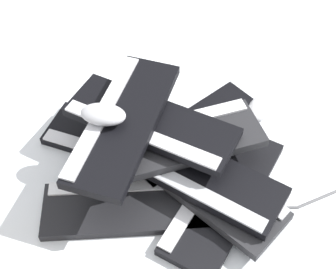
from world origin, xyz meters
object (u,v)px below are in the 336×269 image
object	(u,v)px
keyboard_0	(124,143)
keyboard_5	(196,173)
mouse_0	(103,114)
mouse_3	(196,127)
keyboard_2	(223,195)
keyboard_8	(124,121)
keyboard_6	(176,141)
keyboard_7	(151,122)
keyboard_3	(195,134)
mouse_1	(121,134)
mouse_2	(260,108)
keyboard_4	(203,182)
keyboard_1	(132,206)
mouse_4	(128,140)

from	to	relation	value
keyboard_0	keyboard_5	bearing A→B (deg)	168.50
mouse_0	mouse_3	xyz separation A→B (m)	(-0.17, -0.18, -0.15)
keyboard_2	keyboard_8	xyz separation A→B (m)	(0.27, 0.00, 0.15)
keyboard_6	keyboard_7	xyz separation A→B (m)	(0.07, -0.00, 0.03)
keyboard_3	mouse_1	distance (m)	0.21
keyboard_8	mouse_2	world-z (taller)	keyboard_8
keyboard_7	mouse_3	world-z (taller)	keyboard_7
keyboard_7	keyboard_4	bearing A→B (deg)	163.21
keyboard_4	keyboard_5	xyz separation A→B (m)	(0.02, 0.00, 0.03)
mouse_1	keyboard_1	bearing A→B (deg)	-130.09
mouse_2	mouse_3	xyz separation A→B (m)	(0.13, 0.17, 0.03)
mouse_0	mouse_1	xyz separation A→B (m)	(0.00, -0.07, -0.15)
keyboard_2	keyboard_0	bearing A→B (deg)	-7.38
keyboard_0	keyboard_3	xyz separation A→B (m)	(-0.16, -0.11, 0.00)
mouse_3	mouse_1	bearing A→B (deg)	68.92
keyboard_2	keyboard_5	distance (m)	0.10
keyboard_6	mouse_2	size ratio (longest dim) A/B	3.84
keyboard_0	keyboard_1	size ratio (longest dim) A/B	0.99
keyboard_4	mouse_0	bearing A→B (deg)	5.57
keyboard_8	mouse_0	size ratio (longest dim) A/B	4.15
keyboard_5	keyboard_6	xyz separation A→B (m)	(0.08, -0.05, 0.03)
keyboard_6	keyboard_4	bearing A→B (deg)	154.13
keyboard_6	mouse_2	xyz separation A→B (m)	(-0.14, -0.28, -0.08)
keyboard_0	keyboard_8	world-z (taller)	keyboard_8
keyboard_7	mouse_4	size ratio (longest dim) A/B	4.03
keyboard_3	mouse_0	distance (m)	0.31
keyboard_5	mouse_2	world-z (taller)	keyboard_5
keyboard_1	mouse_4	bearing A→B (deg)	-58.67
mouse_1	mouse_3	bearing A→B (deg)	-42.82
keyboard_0	keyboard_1	world-z (taller)	same
keyboard_5	mouse_3	world-z (taller)	keyboard_5
keyboard_2	keyboard_4	bearing A→B (deg)	4.59
mouse_2	mouse_4	size ratio (longest dim) A/B	1.00
keyboard_8	mouse_1	distance (m)	0.13
keyboard_1	keyboard_5	distance (m)	0.18
keyboard_0	mouse_1	bearing A→B (deg)	0.83
keyboard_7	mouse_0	size ratio (longest dim) A/B	4.03
mouse_2	mouse_3	distance (m)	0.22
keyboard_0	mouse_4	world-z (taller)	mouse_4
mouse_0	mouse_2	distance (m)	0.50
keyboard_4	keyboard_6	xyz separation A→B (m)	(0.10, -0.05, 0.06)
keyboard_0	mouse_4	size ratio (longest dim) A/B	4.11
keyboard_1	mouse_1	distance (m)	0.21
keyboard_4	keyboard_3	bearing A→B (deg)	-60.27
keyboard_0	mouse_0	world-z (taller)	mouse_0
keyboard_4	keyboard_6	bearing A→B (deg)	-25.87
keyboard_0	keyboard_4	xyz separation A→B (m)	(-0.26, 0.04, 0.03)
keyboard_5	mouse_2	xyz separation A→B (m)	(-0.06, -0.33, -0.05)
keyboard_5	mouse_1	bearing A→B (deg)	-11.33
keyboard_1	keyboard_3	bearing A→B (deg)	-99.81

